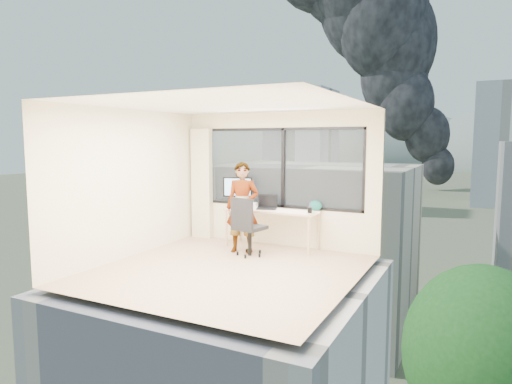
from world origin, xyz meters
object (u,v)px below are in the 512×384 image
Objects in this scene: desk at (271,229)px; chair at (250,226)px; monitor at (238,191)px; laptop at (267,203)px; handbag at (315,206)px; person at (242,207)px; game_console at (250,204)px.

chair is (-0.11, -0.70, 0.16)m from desk.
monitor is 1.49× the size of laptop.
laptop is (-0.00, 0.71, 0.33)m from chair.
monitor is 2.38× the size of handbag.
monitor is 0.72m from laptop.
chair is at bearing -66.22° from monitor.
person is 5.67× the size of game_console.
chair is at bearing -41.90° from game_console.
laptop reaches higher than game_console.
handbag is at bearing 15.40° from desk.
monitor is 1.62m from handbag.
desk is 1.05m from monitor.
monitor is 2.01× the size of game_console.
desk is 0.78m from person.
handbag reaches higher than desk.
monitor reaches higher than handbag.
handbag is at bearing 21.40° from game_console.
monitor is at bearing 153.21° from laptop.
person reaches higher than laptop.
monitor is at bearing -137.14° from game_console.
laptop is (-0.11, 0.01, 0.50)m from desk.
person reaches higher than desk.
monitor reaches higher than game_console.
monitor reaches higher than chair.
person is 6.69× the size of handbag.
game_console is at bearing 138.82° from laptop.
handbag is (0.80, 0.22, 0.47)m from desk.
person is 4.21× the size of laptop.
monitor is at bearing 112.36° from person.
person is (-0.24, 0.17, 0.29)m from chair.
desk is at bearing -24.73° from laptop.
monitor reaches higher than laptop.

